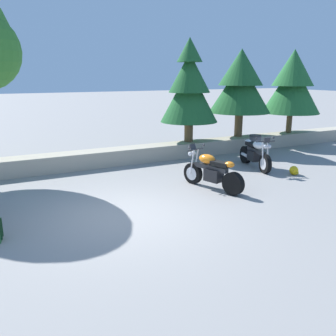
{
  "coord_description": "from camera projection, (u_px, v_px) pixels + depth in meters",
  "views": [
    {
      "loc": [
        -2.57,
        -7.25,
        3.1
      ],
      "look_at": [
        1.7,
        1.2,
        0.65
      ],
      "focal_mm": 38.6,
      "sensor_mm": 36.0,
      "label": 1
    }
  ],
  "objects": [
    {
      "name": "motorcycle_orange_centre",
      "position": [
        212.0,
        172.0,
        10.01
      ],
      "size": [
        0.9,
        2.02,
        1.18
      ],
      "color": "black",
      "rests_on": "ground"
    },
    {
      "name": "pine_tree_far_right",
      "position": [
        292.0,
        83.0,
        15.88
      ],
      "size": [
        2.51,
        2.51,
        3.64
      ],
      "color": "brown",
      "rests_on": "stone_wall"
    },
    {
      "name": "rider_helmet",
      "position": [
        294.0,
        170.0,
        11.53
      ],
      "size": [
        0.28,
        0.28,
        0.28
      ],
      "color": "yellow",
      "rests_on": "ground"
    },
    {
      "name": "ground_plane",
      "position": [
        125.0,
        216.0,
        8.17
      ],
      "size": [
        120.0,
        120.0,
        0.0
      ],
      "primitive_type": "plane",
      "color": "gray"
    },
    {
      "name": "trash_bin",
      "position": [
        255.0,
        146.0,
        13.95
      ],
      "size": [
        0.46,
        0.46,
        0.86
      ],
      "color": "#4C4C51",
      "rests_on": "ground"
    },
    {
      "name": "pine_tree_mid_left",
      "position": [
        189.0,
        87.0,
        13.72
      ],
      "size": [
        2.21,
        2.21,
        3.91
      ],
      "color": "brown",
      "rests_on": "stone_wall"
    },
    {
      "name": "pine_tree_mid_right",
      "position": [
        241.0,
        83.0,
        14.87
      ],
      "size": [
        2.55,
        2.55,
        3.58
      ],
      "color": "brown",
      "rests_on": "stone_wall"
    },
    {
      "name": "stone_wall",
      "position": [
        76.0,
        161.0,
        12.25
      ],
      "size": [
        36.0,
        0.8,
        0.55
      ],
      "primitive_type": "cube",
      "color": "#A89E89",
      "rests_on": "ground"
    },
    {
      "name": "motorcycle_white_far_right",
      "position": [
        255.0,
        154.0,
        12.27
      ],
      "size": [
        0.8,
        2.04,
        1.18
      ],
      "color": "black",
      "rests_on": "ground"
    }
  ]
}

